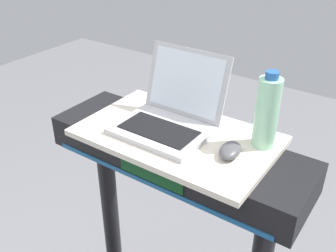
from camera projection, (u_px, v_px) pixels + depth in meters
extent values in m
cylinder|color=black|center=(112.00, 226.00, 1.74)|extent=(0.07, 0.07, 0.93)
cube|color=black|center=(177.00, 152.00, 1.31)|extent=(0.90, 0.28, 0.11)
cube|color=#0C3F19|center=(151.00, 173.00, 1.21)|extent=(0.24, 0.01, 0.06)
cube|color=#1E598C|center=(151.00, 185.00, 1.23)|extent=(0.81, 0.00, 0.02)
cube|color=beige|center=(177.00, 136.00, 1.28)|extent=(0.63, 0.39, 0.02)
cube|color=#B7B7BC|center=(162.00, 130.00, 1.27)|extent=(0.30, 0.23, 0.02)
cube|color=black|center=(159.00, 129.00, 1.25)|extent=(0.25, 0.12, 0.00)
cube|color=#B7B7BC|center=(186.00, 82.00, 1.32)|extent=(0.30, 0.07, 0.22)
cube|color=white|center=(186.00, 82.00, 1.31)|extent=(0.26, 0.06, 0.19)
ellipsoid|color=#4C4C51|center=(230.00, 150.00, 1.15)|extent=(0.08, 0.11, 0.03)
cylinder|color=#9EDBB2|center=(267.00, 113.00, 1.16)|extent=(0.07, 0.07, 0.22)
cylinder|color=#2659A5|center=(272.00, 75.00, 1.10)|extent=(0.04, 0.04, 0.02)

